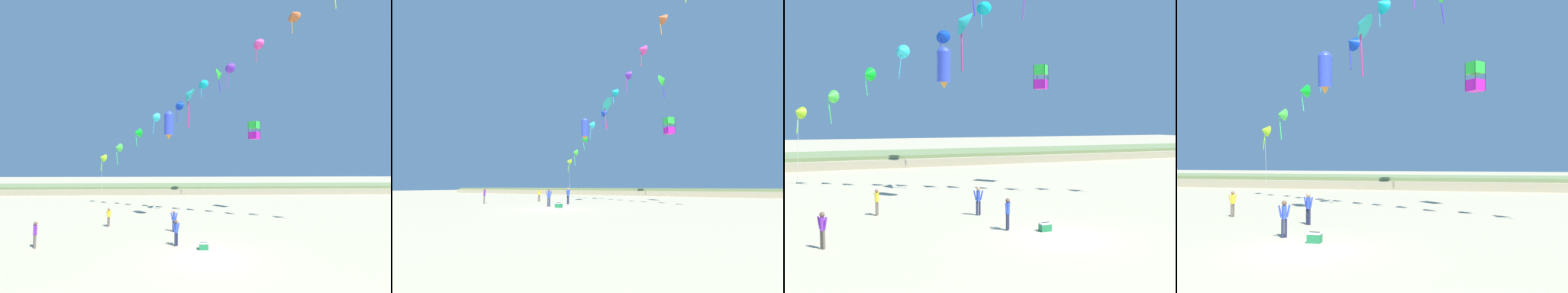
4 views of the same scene
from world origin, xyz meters
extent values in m
plane|color=#C1B28E|center=(0.00, 0.00, 0.00)|extent=(240.00, 240.00, 0.00)
cube|color=tan|center=(0.00, 38.84, 0.50)|extent=(120.00, 12.80, 1.00)
cube|color=#7A8E56|center=(0.00, 38.84, 1.14)|extent=(120.00, 10.88, 0.57)
cylinder|color=#726656|center=(-10.85, 2.25, 0.41)|extent=(0.12, 0.12, 0.82)
cylinder|color=#726656|center=(-10.75, 2.15, 0.41)|extent=(0.12, 0.12, 0.82)
cylinder|color=purple|center=(-10.80, 2.20, 1.12)|extent=(0.22, 0.22, 0.58)
cylinder|color=purple|center=(-10.93, 2.33, 1.16)|extent=(0.20, 0.20, 0.55)
cylinder|color=purple|center=(-10.67, 2.07, 1.16)|extent=(0.20, 0.20, 0.55)
sphere|color=brown|center=(-10.80, 2.20, 1.53)|extent=(0.22, 0.22, 0.22)
cylinder|color=#282D4C|center=(-1.91, 2.36, 0.41)|extent=(0.12, 0.12, 0.83)
cylinder|color=#282D4C|center=(-2.01, 2.26, 0.41)|extent=(0.12, 0.12, 0.83)
cylinder|color=blue|center=(-1.96, 2.31, 1.12)|extent=(0.22, 0.22, 0.59)
cylinder|color=blue|center=(-1.82, 2.44, 1.17)|extent=(0.20, 0.19, 0.56)
cylinder|color=blue|center=(-2.10, 2.18, 1.17)|extent=(0.20, 0.19, 0.56)
sphere|color=brown|center=(-1.96, 2.31, 1.53)|extent=(0.22, 0.22, 0.22)
cylinder|color=#282D4C|center=(-2.30, 6.00, 0.43)|extent=(0.12, 0.12, 0.86)
cylinder|color=#282D4C|center=(-2.16, 5.96, 0.43)|extent=(0.12, 0.12, 0.86)
cylinder|color=blue|center=(-2.23, 5.98, 1.16)|extent=(0.23, 0.23, 0.61)
cylinder|color=blue|center=(-2.42, 6.03, 1.21)|extent=(0.22, 0.14, 0.58)
cylinder|color=blue|center=(-2.04, 5.93, 1.21)|extent=(0.22, 0.14, 0.58)
sphere|color=tan|center=(-2.23, 5.98, 1.58)|extent=(0.23, 0.23, 0.23)
cylinder|color=#726656|center=(-7.84, 8.05, 0.40)|extent=(0.12, 0.12, 0.79)
cylinder|color=#726656|center=(-7.91, 7.93, 0.40)|extent=(0.12, 0.12, 0.79)
cylinder|color=yellow|center=(-7.88, 7.99, 1.08)|extent=(0.21, 0.21, 0.56)
cylinder|color=yellow|center=(-7.79, 8.14, 1.12)|extent=(0.16, 0.20, 0.53)
cylinder|color=yellow|center=(-7.97, 7.83, 1.12)|extent=(0.16, 0.20, 0.53)
sphere|color=#9E7051|center=(-7.88, 7.99, 1.47)|extent=(0.22, 0.22, 0.22)
cone|color=#9BE621|center=(-12.88, 22.06, 6.38)|extent=(1.43, 1.41, 1.22)
cylinder|color=#7BE539|center=(-13.00, 22.15, 5.33)|extent=(0.22, 0.11, 1.65)
cone|color=#46E644|center=(-10.24, 20.00, 7.65)|extent=(1.30, 1.24, 1.10)
cylinder|color=#39E560|center=(-10.36, 20.09, 6.39)|extent=(0.30, 0.14, 2.08)
cone|color=#0CE227|center=(-7.40, 18.23, 9.42)|extent=(1.32, 1.30, 1.13)
cylinder|color=#39E578|center=(-7.52, 18.32, 8.44)|extent=(0.25, 0.20, 1.51)
cone|color=#2AE0ED|center=(-4.98, 16.10, 11.11)|extent=(1.35, 1.23, 1.15)
cylinder|color=#39B0E5|center=(-5.10, 16.19, 9.90)|extent=(0.28, 0.16, 1.98)
cone|color=#0B37C0|center=(-2.13, 14.40, 12.18)|extent=(1.40, 1.33, 1.22)
cylinder|color=#393AE5|center=(-2.25, 14.49, 11.07)|extent=(0.18, 0.18, 1.80)
cone|color=#0AB6C0|center=(0.48, 12.40, 14.09)|extent=(1.39, 1.31, 1.21)
cylinder|color=#39B2E5|center=(0.36, 12.49, 13.21)|extent=(0.12, 0.13, 1.31)
cone|color=#632AC0|center=(3.06, 10.52, 15.20)|extent=(1.35, 1.25, 1.16)
cylinder|color=#A339E5|center=(2.93, 10.60, 13.96)|extent=(0.14, 0.29, 2.05)
cone|color=#E93BA3|center=(5.50, 8.81, 16.95)|extent=(1.36, 1.32, 1.16)
cylinder|color=#E53976|center=(5.38, 8.90, 15.90)|extent=(0.14, 0.10, 1.67)
cone|color=#C85F2F|center=(8.21, 6.82, 18.60)|extent=(1.44, 1.41, 1.23)
cylinder|color=gold|center=(8.09, 6.91, 17.65)|extent=(0.16, 0.17, 1.46)
cylinder|color=silver|center=(-13.04, 22.61, 3.23)|extent=(0.33, 1.21, 6.46)
cone|color=#28C8BD|center=(-1.03, 12.97, 12.95)|extent=(1.50, 1.95, 2.01)
cone|color=#E52D87|center=(-1.03, 12.97, 12.97)|extent=(0.86, 1.07, 1.12)
cylinder|color=#E52D87|center=(-1.03, 12.97, 10.99)|extent=(0.22, 0.29, 3.34)
cylinder|color=blue|center=(-2.98, 10.85, 9.26)|extent=(0.98, 1.08, 2.04)
sphere|color=blue|center=(-2.98, 10.85, 10.16)|extent=(0.97, 0.97, 0.97)
cone|color=orange|center=(-2.98, 10.85, 8.16)|extent=(0.88, 0.88, 0.74)
sphere|color=black|center=(-2.98, 10.85, 10.44)|extent=(0.20, 0.20, 0.20)
cube|color=#D41ACA|center=(6.76, 15.06, 8.74)|extent=(1.38, 1.38, 0.81)
cube|color=#2DE53F|center=(6.76, 15.06, 9.98)|extent=(1.38, 1.38, 0.81)
cylinder|color=black|center=(6.74, 14.37, 9.36)|extent=(0.04, 0.04, 2.05)
cylinder|color=black|center=(7.45, 15.04, 9.36)|extent=(0.04, 0.04, 2.05)
cylinder|color=black|center=(6.78, 15.75, 9.36)|extent=(0.04, 0.04, 2.05)
cylinder|color=black|center=(6.07, 15.08, 9.36)|extent=(0.04, 0.04, 2.05)
cone|color=#2EE42F|center=(4.06, 24.98, 19.68)|extent=(1.47, 2.28, 2.21)
cone|color=#442DE5|center=(4.06, 24.98, 19.70)|extent=(0.85, 1.26, 1.22)
cylinder|color=#442DE5|center=(4.06, 24.98, 17.98)|extent=(0.44, 0.20, 2.75)
cube|color=#23844C|center=(-0.24, 1.51, 0.18)|extent=(0.56, 0.40, 0.36)
cube|color=silver|center=(-0.24, 1.51, 0.39)|extent=(0.58, 0.41, 0.06)
cylinder|color=black|center=(-0.24, 1.51, 0.45)|extent=(0.45, 0.03, 0.03)
camera|label=1|loc=(-1.47, -14.96, 5.08)|focal=24.00mm
camera|label=2|loc=(13.54, -17.68, 1.86)|focal=24.00mm
camera|label=3|loc=(-10.43, -16.77, 5.55)|focal=38.00mm
camera|label=4|loc=(5.76, -14.89, 3.41)|focal=38.00mm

